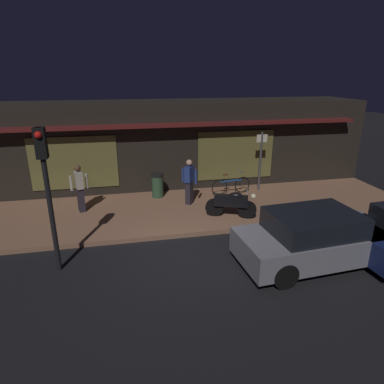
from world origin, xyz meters
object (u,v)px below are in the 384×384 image
object	(u,v)px
trash_bin	(158,185)
traffic_light_pole	(46,176)
motorcycle	(232,203)
person_bystander	(189,181)
parked_car_near	(315,238)
sign_post	(261,158)
bicycle_parked	(231,185)
person_photographer	(80,187)

from	to	relation	value
trash_bin	traffic_light_pole	world-z (taller)	traffic_light_pole
motorcycle	trash_bin	size ratio (longest dim) A/B	1.74
person_bystander	parked_car_near	distance (m)	5.05
sign_post	parked_car_near	distance (m)	5.42
person_bystander	trash_bin	world-z (taller)	person_bystander
motorcycle	traffic_light_pole	size ratio (longest dim) A/B	0.45
sign_post	traffic_light_pole	bearing A→B (deg)	-148.74
bicycle_parked	person_bystander	xyz separation A→B (m)	(-1.82, -0.70, 0.52)
trash_bin	traffic_light_pole	bearing A→B (deg)	-124.25
sign_post	parked_car_near	xyz separation A→B (m)	(-0.66, -5.32, -0.81)
traffic_light_pole	sign_post	bearing A→B (deg)	31.26
parked_car_near	bicycle_parked	bearing A→B (deg)	96.70
motorcycle	trash_bin	bearing A→B (deg)	131.95
person_bystander	sign_post	bearing A→B (deg)	16.18
bicycle_parked	person_photographer	size ratio (longest dim) A/B	0.99
parked_car_near	sign_post	bearing A→B (deg)	82.94
trash_bin	parked_car_near	size ratio (longest dim) A/B	0.22
bicycle_parked	traffic_light_pole	size ratio (longest dim) A/B	0.46
parked_car_near	motorcycle	bearing A→B (deg)	113.58
motorcycle	traffic_light_pole	world-z (taller)	traffic_light_pole
person_bystander	traffic_light_pole	size ratio (longest dim) A/B	0.46
bicycle_parked	person_photographer	distance (m)	5.70
trash_bin	traffic_light_pole	size ratio (longest dim) A/B	0.26
person_bystander	person_photographer	bearing A→B (deg)	179.09
bicycle_parked	person_photographer	bearing A→B (deg)	-173.50
sign_post	parked_car_near	size ratio (longest dim) A/B	0.57
sign_post	traffic_light_pole	distance (m)	8.41
parked_car_near	traffic_light_pole	bearing A→B (deg)	171.41
person_photographer	bicycle_parked	bearing A→B (deg)	6.50
person_photographer	traffic_light_pole	distance (m)	3.80
motorcycle	parked_car_near	size ratio (longest dim) A/B	0.38
person_bystander	sign_post	xyz separation A→B (m)	(3.08, 0.89, 0.48)
bicycle_parked	sign_post	bearing A→B (deg)	8.67
person_photographer	person_bystander	size ratio (longest dim) A/B	1.00
bicycle_parked	sign_post	xyz separation A→B (m)	(1.26, 0.19, 1.00)
motorcycle	sign_post	bearing A→B (deg)	50.82
bicycle_parked	person_bystander	bearing A→B (deg)	-158.93
trash_bin	parked_car_near	world-z (taller)	parked_car_near
person_photographer	trash_bin	distance (m)	2.93
person_bystander	trash_bin	bearing A→B (deg)	137.65
bicycle_parked	person_photographer	xyz separation A→B (m)	(-5.64, -0.64, 0.52)
motorcycle	bicycle_parked	distance (m)	2.30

